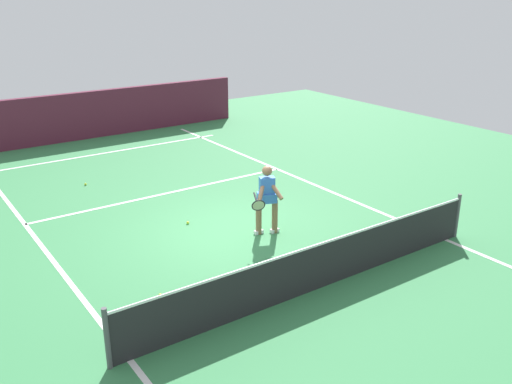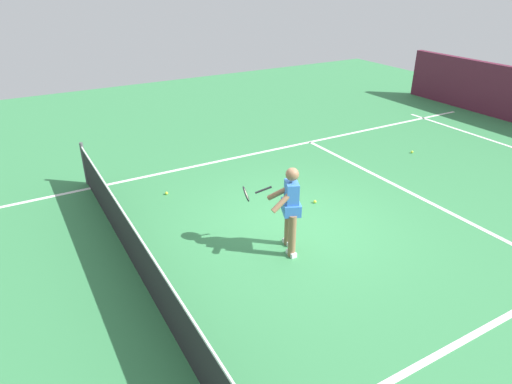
{
  "view_description": "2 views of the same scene",
  "coord_description": "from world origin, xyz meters",
  "px_view_note": "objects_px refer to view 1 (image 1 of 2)",
  "views": [
    {
      "loc": [
        5.98,
        9.64,
        5.11
      ],
      "look_at": [
        -0.26,
        0.7,
        1.09
      ],
      "focal_mm": 39.26,
      "sensor_mm": 36.0,
      "label": 1
    },
    {
      "loc": [
        -6.11,
        4.34,
        4.4
      ],
      "look_at": [
        -0.33,
        1.03,
        1.1
      ],
      "focal_mm": 31.68,
      "sensor_mm": 36.0,
      "label": 2
    }
  ],
  "objects_px": {
    "tennis_ball_mid": "(86,184)",
    "tennis_ball_far": "(188,223)",
    "tennis_player": "(267,198)",
    "tennis_ball_near": "(160,295)"
  },
  "relations": [
    {
      "from": "tennis_ball_near",
      "to": "tennis_ball_mid",
      "type": "distance_m",
      "value": 6.58
    },
    {
      "from": "tennis_ball_near",
      "to": "tennis_ball_mid",
      "type": "height_order",
      "value": "same"
    },
    {
      "from": "tennis_player",
      "to": "tennis_ball_near",
      "type": "bearing_deg",
      "value": 19.58
    },
    {
      "from": "tennis_ball_near",
      "to": "tennis_ball_far",
      "type": "xyz_separation_m",
      "value": [
        -1.93,
        -2.56,
        0.0
      ]
    },
    {
      "from": "tennis_ball_near",
      "to": "tennis_ball_far",
      "type": "bearing_deg",
      "value": -126.98
    },
    {
      "from": "tennis_ball_mid",
      "to": "tennis_ball_far",
      "type": "bearing_deg",
      "value": 104.52
    },
    {
      "from": "tennis_player",
      "to": "tennis_ball_near",
      "type": "relative_size",
      "value": 23.48
    },
    {
      "from": "tennis_player",
      "to": "tennis_ball_near",
      "type": "xyz_separation_m",
      "value": [
        3.1,
        1.1,
        -0.81
      ]
    },
    {
      "from": "tennis_player",
      "to": "tennis_ball_mid",
      "type": "height_order",
      "value": "tennis_player"
    },
    {
      "from": "tennis_player",
      "to": "tennis_ball_far",
      "type": "height_order",
      "value": "tennis_player"
    }
  ]
}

